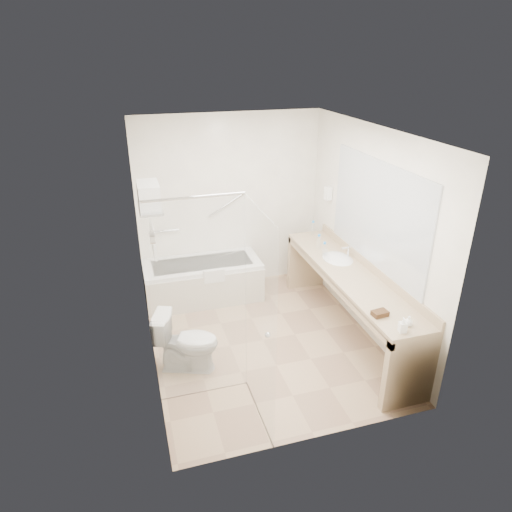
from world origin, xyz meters
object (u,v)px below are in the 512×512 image
object	(u,v)px
vanity_counter	(349,288)
amenity_basket	(380,313)
bathtub	(203,280)
toilet	(187,342)
water_bottle_left	(324,250)

from	to	relation	value
vanity_counter	amenity_basket	xyz separation A→B (m)	(-0.16, -0.94, 0.24)
bathtub	vanity_counter	xyz separation A→B (m)	(1.52, -1.39, 0.36)
vanity_counter	toilet	xyz separation A→B (m)	(-1.97, -0.11, -0.30)
amenity_basket	water_bottle_left	bearing A→B (deg)	88.16
bathtub	toilet	world-z (taller)	toilet
water_bottle_left	vanity_counter	bearing A→B (deg)	-76.66
bathtub	water_bottle_left	distance (m)	1.80
toilet	water_bottle_left	bearing A→B (deg)	-51.92
toilet	bathtub	bearing A→B (deg)	3.42
amenity_basket	water_bottle_left	xyz separation A→B (m)	(0.05, 1.43, 0.07)
toilet	vanity_counter	bearing A→B (deg)	-66.72
bathtub	toilet	size ratio (longest dim) A/B	2.33
amenity_basket	toilet	bearing A→B (deg)	155.32
amenity_basket	water_bottle_left	distance (m)	1.43
bathtub	vanity_counter	bearing A→B (deg)	-42.35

